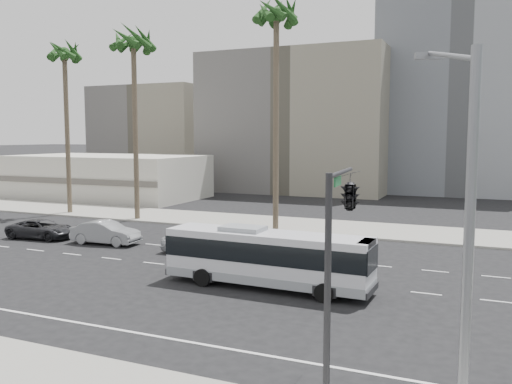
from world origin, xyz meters
The scene contains 16 objects.
ground centered at (0.00, 0.00, 0.00)m, with size 700.00×700.00×0.00m, color black.
sidewalk_north centered at (0.00, 15.50, 0.07)m, with size 120.00×7.00×0.15m, color gray.
commercial_low centered at (-30.00, 25.99, 2.50)m, with size 22.00×12.16×5.00m.
midrise_beige_west centered at (-12.00, 45.00, 9.00)m, with size 24.00×18.00×18.00m, color #67635D.
midrise_gray_center centered at (8.00, 52.00, 13.00)m, with size 20.00×20.00×26.00m, color slate.
midrise_beige_far centered at (-38.00, 50.00, 7.50)m, with size 18.00×16.00×15.00m, color #67635D.
civic_tower centered at (-2.00, 250.00, 38.83)m, with size 42.00×42.00×129.00m.
city_bus centered at (1.84, -1.98, 1.53)m, with size 10.18×2.54×2.91m.
car_a centered at (-5.16, 3.08, 0.69)m, with size 4.06×1.63×1.38m, color #999B9F.
car_b centered at (-12.20, 3.47, 0.78)m, with size 4.75×1.66×1.56m, color gray.
car_c centered at (-17.70, 3.24, 0.68)m, with size 4.89×2.26×1.36m, color #232326.
streetlight_corner centered at (10.93, -13.27, 5.39)m, with size 1.83×4.38×9.56m.
traffic_signal centered at (7.57, -9.62, 5.32)m, with size 2.94×3.91×6.38m.
palm_near centered at (-3.50, 12.84, 15.92)m, with size 5.22×5.22×17.57m.
palm_mid centered at (-16.45, 12.95, 14.79)m, with size 5.32×5.32×16.44m.
palm_far centered at (-24.57, 13.63, 14.51)m, with size 4.64×4.64×15.97m.
Camera 1 is at (11.40, -25.45, 7.28)m, focal length 37.78 mm.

